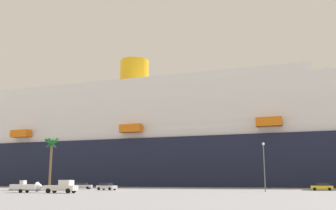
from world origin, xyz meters
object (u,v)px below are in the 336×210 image
at_px(small_boat_on_trailer, 29,187).
at_px(parked_car_white_van, 107,186).
at_px(cruise_ship, 205,141).
at_px(parked_car_yellow_taxi, 322,187).
at_px(street_lamp, 264,160).
at_px(parked_car_silver_sedan, 82,186).
at_px(palm_tree, 51,147).
at_px(pickup_truck, 62,187).

distance_m(small_boat_on_trailer, parked_car_white_van, 22.47).
relative_size(cruise_ship, parked_car_yellow_taxi, 53.09).
xyz_separation_m(street_lamp, parked_car_silver_sedan, (-45.45, 14.20, -5.13)).
bearing_deg(palm_tree, cruise_ship, 67.63).
relative_size(palm_tree, street_lamp, 1.30).
height_order(cruise_ship, pickup_truck, cruise_ship).
bearing_deg(small_boat_on_trailer, parked_car_white_van, 76.89).
bearing_deg(street_lamp, cruise_ship, 108.77).
relative_size(cruise_ship, palm_tree, 20.19).
relative_size(palm_tree, parked_car_white_van, 2.56).
bearing_deg(parked_car_yellow_taxi, parked_car_white_van, -170.13).
bearing_deg(palm_tree, parked_car_white_van, 2.21).
distance_m(small_boat_on_trailer, parked_car_silver_sedan, 31.53).
xyz_separation_m(small_boat_on_trailer, parked_car_white_van, (5.10, 21.89, -0.13)).
bearing_deg(parked_car_silver_sedan, parked_car_yellow_taxi, -1.10).
height_order(palm_tree, street_lamp, palm_tree).
bearing_deg(parked_car_white_van, small_boat_on_trailer, -103.11).
height_order(small_boat_on_trailer, parked_car_silver_sedan, small_boat_on_trailer).
relative_size(street_lamp, parked_car_silver_sedan, 1.86).
bearing_deg(pickup_truck, palm_tree, 126.10).
bearing_deg(parked_car_yellow_taxi, parked_car_silver_sedan, 178.90).
relative_size(palm_tree, parked_car_yellow_taxi, 2.63).
relative_size(pickup_truck, small_boat_on_trailer, 0.78).
bearing_deg(pickup_truck, street_lamp, 26.89).
bearing_deg(parked_car_silver_sedan, small_boat_on_trailer, -79.82).
relative_size(parked_car_silver_sedan, parked_car_yellow_taxi, 1.09).
height_order(parked_car_silver_sedan, parked_car_yellow_taxi, same).
relative_size(parked_car_white_van, parked_car_yellow_taxi, 1.03).
relative_size(palm_tree, parked_car_silver_sedan, 2.41).
bearing_deg(small_boat_on_trailer, parked_car_silver_sedan, 100.18).
relative_size(pickup_truck, street_lamp, 0.60).
bearing_deg(parked_car_yellow_taxi, street_lamp, -131.25).
height_order(small_boat_on_trailer, parked_car_yellow_taxi, small_boat_on_trailer).
distance_m(small_boat_on_trailer, parked_car_yellow_taxi, 59.46).
bearing_deg(cruise_ship, pickup_truck, -96.99).
xyz_separation_m(cruise_ship, street_lamp, (22.96, -67.55, -10.61)).
bearing_deg(parked_car_white_van, parked_car_yellow_taxi, 9.87).
height_order(small_boat_on_trailer, parked_car_white_van, small_boat_on_trailer).
relative_size(cruise_ship, parked_car_silver_sedan, 48.61).
xyz_separation_m(palm_tree, street_lamp, (48.90, -4.51, -3.90)).
height_order(pickup_truck, parked_car_yellow_taxi, pickup_truck).
distance_m(pickup_truck, palm_tree, 27.91).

